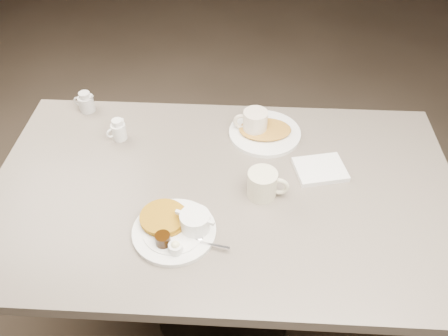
# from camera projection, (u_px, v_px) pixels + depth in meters

# --- Properties ---
(diner_table) EXTENTS (1.50, 0.90, 0.75)m
(diner_table) POSITION_uv_depth(u_px,v_px,m) (224.00, 222.00, 1.59)
(diner_table) COLOR slate
(diner_table) RESTS_ON ground
(main_plate) EXTENTS (0.32, 0.31, 0.07)m
(main_plate) POSITION_uv_depth(u_px,v_px,m) (177.00, 227.00, 1.33)
(main_plate) COLOR white
(main_plate) RESTS_ON diner_table
(coffee_mug_near) EXTENTS (0.14, 0.10, 0.09)m
(coffee_mug_near) POSITION_uv_depth(u_px,v_px,m) (263.00, 184.00, 1.42)
(coffee_mug_near) COLOR beige
(coffee_mug_near) RESTS_ON diner_table
(napkin) EXTENTS (0.19, 0.16, 0.02)m
(napkin) POSITION_uv_depth(u_px,v_px,m) (320.00, 169.00, 1.52)
(napkin) COLOR white
(napkin) RESTS_ON diner_table
(coffee_mug_far) EXTENTS (0.13, 0.10, 0.10)m
(coffee_mug_far) POSITION_uv_depth(u_px,v_px,m) (254.00, 124.00, 1.63)
(coffee_mug_far) COLOR #EEDFC8
(coffee_mug_far) RESTS_ON diner_table
(creamer_left) EXTENTS (0.07, 0.07, 0.08)m
(creamer_left) POSITION_uv_depth(u_px,v_px,m) (118.00, 130.00, 1.63)
(creamer_left) COLOR white
(creamer_left) RESTS_ON diner_table
(creamer_right) EXTENTS (0.09, 0.07, 0.08)m
(creamer_right) POSITION_uv_depth(u_px,v_px,m) (86.00, 102.00, 1.75)
(creamer_right) COLOR beige
(creamer_right) RESTS_ON diner_table
(hash_plate) EXTENTS (0.27, 0.27, 0.04)m
(hash_plate) POSITION_uv_depth(u_px,v_px,m) (265.00, 132.00, 1.66)
(hash_plate) COLOR white
(hash_plate) RESTS_ON diner_table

